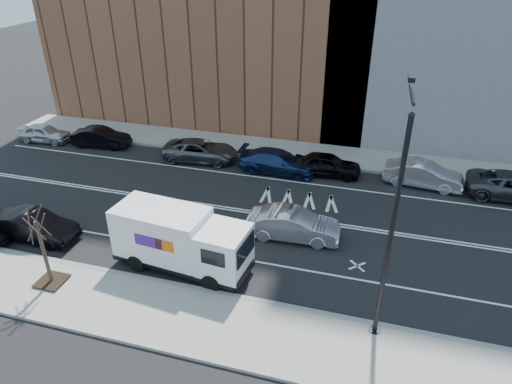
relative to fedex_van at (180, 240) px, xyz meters
The scene contains 17 objects.
ground 6.12m from the fedex_van, 71.10° to the left, with size 120.00×120.00×0.00m, color black.
sidewalk_near 4.01m from the fedex_van, 59.05° to the right, with size 44.00×3.60×0.15m, color gray.
sidewalk_far 14.60m from the fedex_van, 82.42° to the left, with size 44.00×3.60×0.15m, color gray.
curb_near 2.78m from the fedex_van, 36.10° to the right, with size 44.00×0.25×0.17m, color gray.
curb_far 12.83m from the fedex_van, 81.35° to the left, with size 44.00×0.25×0.17m, color gray.
road_markings 6.12m from the fedex_van, 71.10° to the left, with size 40.00×8.60×0.01m, color white, non-canonical shape.
streetlight 9.68m from the fedex_van, ahead, with size 0.44×4.02×9.34m.
street_tree 5.80m from the fedex_van, 151.18° to the right, with size 1.20×1.20×3.75m.
fedex_van is the anchor object (origin of this frame).
far_parked_a 19.88m from the fedex_van, 145.58° to the left, with size 1.61×4.00×1.36m, color silver.
far_parked_b 16.47m from the fedex_van, 135.25° to the left, with size 1.50×4.29×1.41m, color black.
far_parked_c 11.95m from the fedex_van, 107.99° to the left, with size 2.38×5.16×1.44m, color #575B5F.
far_parked_d 11.20m from the fedex_van, 80.12° to the left, with size 2.09×5.14×1.49m, color navy.
far_parked_e 12.58m from the fedex_van, 65.95° to the left, with size 1.76×4.36×1.49m, color black.
far_parked_f 16.08m from the fedex_van, 46.39° to the left, with size 1.65×4.72×1.56m, color silver.
driving_sedan 5.92m from the fedex_van, 40.30° to the left, with size 1.65×4.73×1.56m, color silver.
near_parked_rear_a 8.22m from the fedex_van, behind, with size 1.57×4.52×1.49m, color black.
Camera 1 is at (6.11, -21.12, 13.51)m, focal length 32.00 mm.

